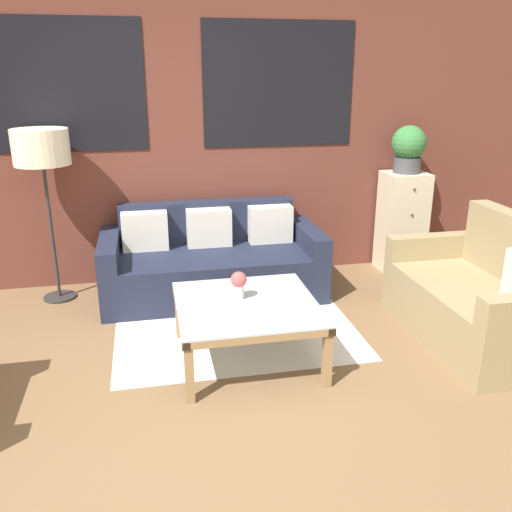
{
  "coord_description": "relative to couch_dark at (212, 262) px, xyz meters",
  "views": [
    {
      "loc": [
        -0.3,
        -2.62,
        1.92
      ],
      "look_at": [
        0.51,
        1.29,
        0.55
      ],
      "focal_mm": 38.0,
      "sensor_mm": 36.0,
      "label": 1
    }
  ],
  "objects": [
    {
      "name": "ground_plane",
      "position": [
        -0.24,
        -1.95,
        -0.29
      ],
      "size": [
        16.0,
        16.0,
        0.0
      ],
      "primitive_type": "plane",
      "color": "brown"
    },
    {
      "name": "wall_back_brick",
      "position": [
        -0.24,
        0.49,
        1.12
      ],
      "size": [
        8.4,
        0.09,
        2.8
      ],
      "color": "brown",
      "rests_on": "ground_plane"
    },
    {
      "name": "rug",
      "position": [
        0.08,
        -0.71,
        -0.28
      ],
      "size": [
        1.85,
        1.55,
        0.0
      ],
      "color": "silver",
      "rests_on": "ground_plane"
    },
    {
      "name": "couch_dark",
      "position": [
        0.0,
        0.0,
        0.0
      ],
      "size": [
        1.92,
        0.88,
        0.78
      ],
      "color": "#1E2338",
      "rests_on": "ground_plane"
    },
    {
      "name": "settee_vintage",
      "position": [
        1.85,
        -1.29,
        0.02
      ],
      "size": [
        0.8,
        1.44,
        0.92
      ],
      "color": "#99845B",
      "rests_on": "ground_plane"
    },
    {
      "name": "coffee_table",
      "position": [
        0.08,
        -1.27,
        0.09
      ],
      "size": [
        0.95,
        0.95,
        0.43
      ],
      "color": "silver",
      "rests_on": "ground_plane"
    },
    {
      "name": "floor_lamp",
      "position": [
        -1.35,
        0.14,
        1.0
      ],
      "size": [
        0.45,
        0.45,
        1.48
      ],
      "color": "#2D2D2D",
      "rests_on": "ground_plane"
    },
    {
      "name": "drawer_cabinet",
      "position": [
        1.93,
        0.22,
        0.21
      ],
      "size": [
        0.4,
        0.39,
        0.99
      ],
      "color": "beige",
      "rests_on": "ground_plane"
    },
    {
      "name": "potted_plant",
      "position": [
        1.93,
        0.22,
        0.94
      ],
      "size": [
        0.32,
        0.32,
        0.45
      ],
      "color": "#47474C",
      "rests_on": "drawer_cabinet"
    },
    {
      "name": "flower_vase",
      "position": [
        0.04,
        -1.19,
        0.26
      ],
      "size": [
        0.11,
        0.11,
        0.2
      ],
      "color": "silver",
      "rests_on": "coffee_table"
    }
  ]
}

